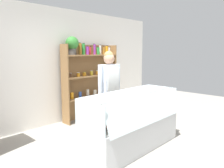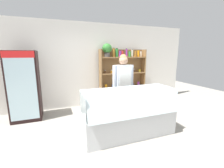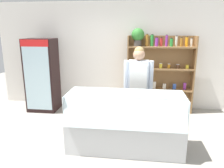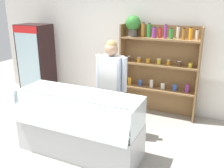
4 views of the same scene
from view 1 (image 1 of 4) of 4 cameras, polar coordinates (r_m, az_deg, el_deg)
The scene contains 5 objects.
ground_plane at distance 3.95m, azimuth 4.51°, elevation -17.08°, with size 12.00×12.00×0.00m, color gray.
back_wall at distance 5.31m, azimuth -14.76°, elevation 4.40°, with size 6.80×0.10×2.70m, color white.
shelving_unit at distance 5.56m, azimuth -6.53°, elevation 3.08°, with size 1.61×0.31×2.05m.
deli_display_case at distance 3.96m, azimuth 5.12°, elevation -12.09°, with size 1.95×0.75×1.01m.
shop_clerk at distance 4.41m, azimuth -0.72°, elevation -0.46°, with size 0.57×0.25×1.71m.
Camera 1 is at (-2.77, -2.24, 1.70)m, focal length 35.00 mm.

